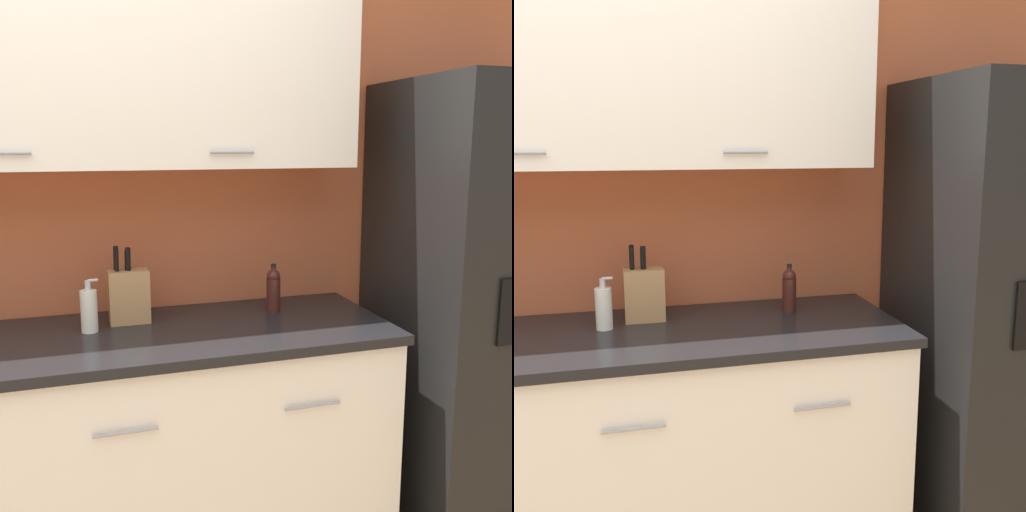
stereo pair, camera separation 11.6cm
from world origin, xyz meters
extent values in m
cube|color=#BC5B38|center=(0.00, 1.24, 1.30)|extent=(10.00, 0.05, 2.60)
cube|color=white|center=(-0.02, 1.06, 1.91)|extent=(2.48, 0.32, 0.84)
cylinder|color=#99999E|center=(-0.02, 0.89, 1.55)|extent=(0.16, 0.01, 0.01)
cylinder|color=#99999E|center=(0.72, 0.89, 1.55)|extent=(0.16, 0.01, 0.01)
cube|color=white|center=(-0.02, 0.90, 0.49)|extent=(2.59, 0.62, 0.80)
cube|color=black|center=(-0.02, 0.89, 0.90)|extent=(2.62, 0.64, 0.03)
cylinder|color=#99999E|center=(0.29, 0.58, 0.71)|extent=(0.20, 0.01, 0.01)
cylinder|color=#99999E|center=(0.91, 0.58, 0.71)|extent=(0.20, 0.01, 0.01)
cube|color=black|center=(1.83, 0.84, 0.91)|extent=(0.85, 0.73, 1.82)
cube|color=#A87A4C|center=(0.36, 1.03, 1.02)|extent=(0.15, 0.09, 0.20)
cylinder|color=black|center=(0.32, 1.04, 1.16)|extent=(0.02, 0.04, 0.09)
cylinder|color=black|center=(0.32, 1.02, 1.16)|extent=(0.02, 0.03, 0.09)
cylinder|color=black|center=(0.36, 1.04, 1.15)|extent=(0.02, 0.03, 0.07)
cylinder|color=black|center=(0.36, 1.02, 1.16)|extent=(0.02, 0.04, 0.09)
cylinder|color=silver|center=(0.21, 0.96, 1.00)|extent=(0.06, 0.06, 0.15)
cylinder|color=#B2B2B5|center=(0.21, 0.96, 1.09)|extent=(0.02, 0.02, 0.04)
cylinder|color=#B2B2B5|center=(0.23, 0.96, 1.11)|extent=(0.04, 0.01, 0.01)
cylinder|color=#3D1914|center=(0.92, 1.01, 0.99)|extent=(0.06, 0.06, 0.13)
sphere|color=#3D1914|center=(0.92, 1.01, 1.06)|extent=(0.05, 0.05, 0.05)
cylinder|color=#3D1914|center=(0.92, 1.01, 1.08)|extent=(0.02, 0.02, 0.05)
cylinder|color=black|center=(0.92, 1.01, 1.11)|extent=(0.02, 0.02, 0.01)
camera|label=1|loc=(0.15, -1.17, 1.58)|focal=42.00mm
camera|label=2|loc=(0.26, -1.20, 1.58)|focal=42.00mm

